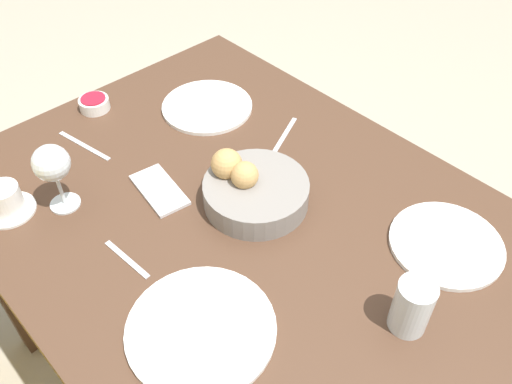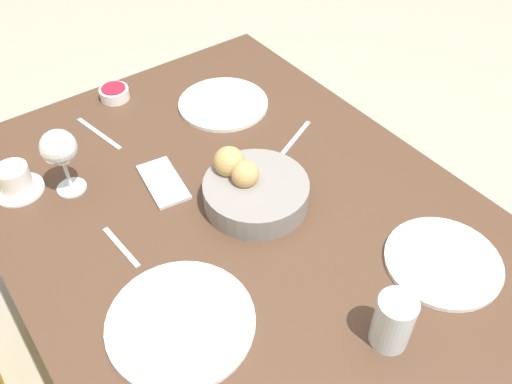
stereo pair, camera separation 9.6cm
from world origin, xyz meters
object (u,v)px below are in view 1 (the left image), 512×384
(plate_near_right, at_px, (207,107))
(wine_glass, at_px, (52,165))
(spoon_coffee, at_px, (127,259))
(water_tumbler, at_px, (412,306))
(fork_silver, at_px, (283,138))
(plate_far_center, at_px, (201,329))
(cell_phone, at_px, (159,190))
(jam_bowl_berry, at_px, (94,104))
(coffee_cup, at_px, (6,201))
(knife_silver, at_px, (84,146))
(plate_near_left, at_px, (446,244))
(bread_basket, at_px, (253,189))

(plate_near_right, distance_m, wine_glass, 0.46)
(wine_glass, xyz_separation_m, spoon_coffee, (-0.22, -0.01, -0.11))
(water_tumbler, distance_m, wine_glass, 0.73)
(fork_silver, bearing_deg, plate_far_center, 119.96)
(plate_far_center, xyz_separation_m, spoon_coffee, (0.22, 0.01, -0.00))
(plate_near_right, height_order, fork_silver, plate_near_right)
(plate_near_right, xyz_separation_m, cell_phone, (-0.17, 0.27, -0.00))
(plate_far_center, height_order, jam_bowl_berry, jam_bowl_berry)
(water_tumbler, bearing_deg, spoon_coffee, 31.35)
(coffee_cup, bearing_deg, spoon_coffee, -158.94)
(jam_bowl_berry, xyz_separation_m, knife_silver, (-0.11, 0.10, -0.01))
(wine_glass, height_order, fork_silver, wine_glass)
(plate_near_right, bearing_deg, spoon_coffee, 122.86)
(water_tumbler, height_order, jam_bowl_berry, water_tumbler)
(plate_near_left, relative_size, cell_phone, 1.41)
(plate_far_center, relative_size, wine_glass, 1.68)
(wine_glass, height_order, coffee_cup, wine_glass)
(coffee_cup, bearing_deg, plate_near_right, -90.01)
(wine_glass, relative_size, coffee_cup, 1.45)
(jam_bowl_berry, bearing_deg, plate_near_right, -132.59)
(bread_basket, xyz_separation_m, plate_near_right, (0.33, -0.14, -0.03))
(bread_basket, height_order, water_tumbler, same)
(coffee_cup, xyz_separation_m, jam_bowl_berry, (0.20, -0.32, -0.01))
(wine_glass, distance_m, knife_silver, 0.22)
(coffee_cup, xyz_separation_m, spoon_coffee, (-0.28, -0.11, -0.03))
(water_tumbler, distance_m, cell_phone, 0.58)
(bread_basket, height_order, knife_silver, bread_basket)
(plate_near_right, height_order, plate_far_center, same)
(plate_near_left, distance_m, cell_phone, 0.61)
(fork_silver, distance_m, spoon_coffee, 0.49)
(plate_far_center, distance_m, water_tumbler, 0.36)
(water_tumbler, relative_size, cell_phone, 0.68)
(fork_silver, bearing_deg, jam_bowl_berry, 32.62)
(plate_far_center, distance_m, fork_silver, 0.55)
(wine_glass, bearing_deg, plate_near_right, -82.00)
(bread_basket, height_order, jam_bowl_berry, bread_basket)
(coffee_cup, bearing_deg, water_tumbler, -152.34)
(plate_near_left, xyz_separation_m, spoon_coffee, (0.40, 0.48, -0.00))
(plate_near_left, height_order, plate_far_center, same)
(fork_silver, bearing_deg, plate_near_left, 179.62)
(water_tumbler, bearing_deg, wine_glass, 23.32)
(plate_near_left, xyz_separation_m, jam_bowl_berry, (0.88, 0.26, 0.01))
(bread_basket, relative_size, plate_near_left, 1.00)
(coffee_cup, height_order, jam_bowl_berry, coffee_cup)
(water_tumbler, bearing_deg, plate_near_right, -11.81)
(coffee_cup, distance_m, fork_silver, 0.63)
(plate_near_right, distance_m, jam_bowl_berry, 0.29)
(plate_near_right, height_order, coffee_cup, coffee_cup)
(plate_near_right, relative_size, water_tumbler, 2.15)
(wine_glass, relative_size, knife_silver, 0.92)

